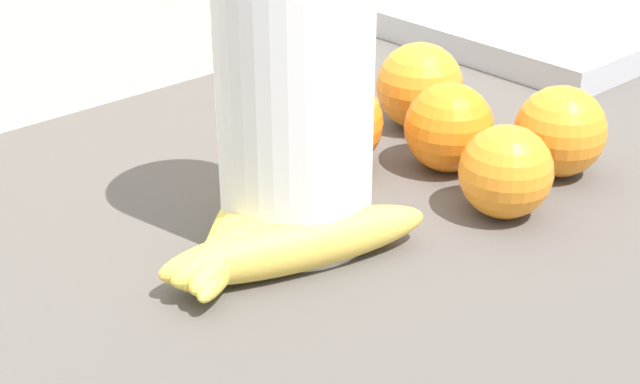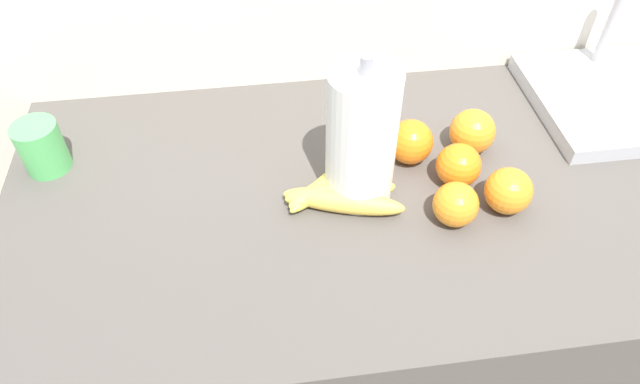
% 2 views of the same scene
% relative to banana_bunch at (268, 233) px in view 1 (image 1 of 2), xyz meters
% --- Properties ---
extents(wall_back, '(2.16, 0.06, 1.30)m').
position_rel_banana_bunch_xyz_m(wall_back, '(0.30, 0.38, -0.26)').
color(wall_back, silver).
rests_on(wall_back, ground).
extents(banana_bunch, '(0.21, 0.19, 0.04)m').
position_rel_banana_bunch_xyz_m(banana_bunch, '(0.00, 0.00, 0.00)').
color(banana_bunch, '#E8C14C').
rests_on(banana_bunch, counter).
extents(orange_right, '(0.08, 0.08, 0.08)m').
position_rel_banana_bunch_xyz_m(orange_right, '(0.27, -0.06, 0.02)').
color(orange_right, orange).
rests_on(orange_right, counter).
extents(orange_back_right, '(0.08, 0.08, 0.08)m').
position_rel_banana_bunch_xyz_m(orange_back_right, '(0.21, 0.01, 0.02)').
color(orange_back_right, orange).
rests_on(orange_back_right, counter).
extents(orange_back_left, '(0.08, 0.08, 0.08)m').
position_rel_banana_bunch_xyz_m(orange_back_left, '(0.14, 0.08, 0.02)').
color(orange_back_left, orange).
rests_on(orange_back_left, counter).
extents(orange_center, '(0.08, 0.08, 0.08)m').
position_rel_banana_bunch_xyz_m(orange_center, '(0.26, 0.09, 0.02)').
color(orange_center, orange).
rests_on(orange_center, counter).
extents(orange_far_right, '(0.07, 0.07, 0.07)m').
position_rel_banana_bunch_xyz_m(orange_far_right, '(0.18, -0.07, 0.02)').
color(orange_far_right, orange).
rests_on(orange_far_right, counter).
extents(paper_towel_roll, '(0.11, 0.11, 0.27)m').
position_rel_banana_bunch_xyz_m(paper_towel_roll, '(0.04, 0.01, 0.10)').
color(paper_towel_roll, white).
rests_on(paper_towel_roll, counter).
extents(sink_basin, '(0.34, 0.31, 0.20)m').
position_rel_banana_bunch_xyz_m(sink_basin, '(0.60, 0.18, -0.00)').
color(sink_basin, '#B7BABF').
rests_on(sink_basin, counter).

